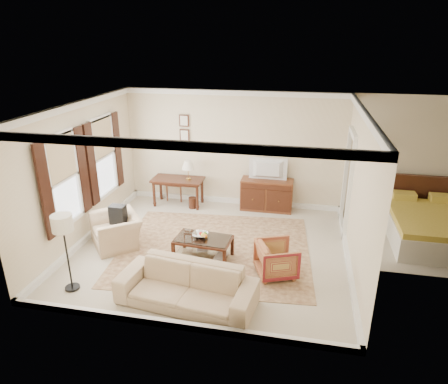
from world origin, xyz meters
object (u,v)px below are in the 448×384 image
(writing_desk, at_px, (178,183))
(club_armchair, at_px, (116,225))
(tv, at_px, (268,163))
(striped_armchair, at_px, (277,258))
(sofa, at_px, (186,281))
(coffee_table, at_px, (203,243))
(sideboard, at_px, (267,195))

(writing_desk, bearing_deg, club_armchair, -104.71)
(tv, height_order, striped_armchair, tv)
(tv, height_order, club_armchair, tv)
(striped_armchair, relative_size, club_armchair, 0.69)
(writing_desk, height_order, sofa, sofa)
(writing_desk, distance_m, striped_armchair, 3.92)
(coffee_table, bearing_deg, club_armchair, 174.32)
(tv, distance_m, coffee_table, 2.94)
(sofa, bearing_deg, striped_armchair, 47.71)
(coffee_table, xyz_separation_m, striped_armchair, (1.44, -0.28, 0.00))
(coffee_table, xyz_separation_m, club_armchair, (-1.91, 0.19, 0.10))
(writing_desk, xyz_separation_m, striped_armchair, (2.74, -2.79, -0.25))
(writing_desk, xyz_separation_m, tv, (2.26, 0.13, 0.64))
(writing_desk, relative_size, sofa, 0.58)
(sofa, bearing_deg, tv, 85.37)
(tv, xyz_separation_m, coffee_table, (-0.96, -2.64, -0.88))
(tv, distance_m, sofa, 4.23)
(striped_armchair, bearing_deg, tv, -12.15)
(coffee_table, bearing_deg, sideboard, 70.13)
(tv, distance_m, club_armchair, 3.85)
(sideboard, xyz_separation_m, coffee_table, (-0.96, -2.66, -0.04))
(writing_desk, bearing_deg, striped_armchair, -45.43)
(writing_desk, bearing_deg, sideboard, 3.75)
(writing_desk, relative_size, coffee_table, 1.15)
(writing_desk, height_order, tv, tv)
(coffee_table, bearing_deg, sofa, -86.64)
(writing_desk, relative_size, club_armchair, 1.27)
(sideboard, height_order, striped_armchair, sideboard)
(sideboard, distance_m, sofa, 4.17)
(sideboard, bearing_deg, club_armchair, -139.33)
(striped_armchair, distance_m, club_armchair, 3.39)
(tv, bearing_deg, sofa, 77.81)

